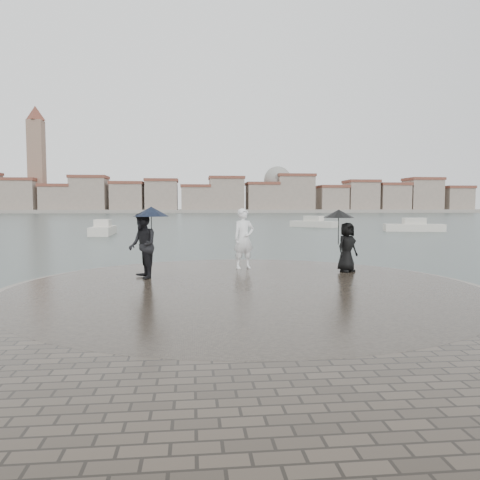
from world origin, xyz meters
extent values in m
plane|color=#2B3835|center=(0.00, 0.00, 0.00)|extent=(400.00, 400.00, 0.00)
cylinder|color=gray|center=(0.00, 3.50, 0.16)|extent=(12.50, 12.50, 0.32)
cylinder|color=#2D261E|center=(0.00, 3.50, 0.18)|extent=(11.90, 11.90, 0.36)
imported|color=white|center=(0.33, 6.81, 1.35)|extent=(0.84, 0.68, 1.98)
imported|color=black|center=(-2.76, 5.00, 1.31)|extent=(0.98, 1.10, 1.89)
cylinder|color=black|center=(-2.51, 5.10, 1.71)|extent=(0.02, 0.02, 0.90)
cone|color=black|center=(-2.51, 5.10, 2.26)|extent=(1.04, 1.04, 0.28)
imported|color=black|center=(3.46, 5.71, 1.13)|extent=(0.90, 0.80, 1.54)
cylinder|color=black|center=(3.21, 5.81, 1.66)|extent=(0.02, 0.02, 0.90)
cone|color=black|center=(3.21, 5.81, 2.18)|extent=(0.97, 0.97, 0.26)
cube|color=gray|center=(0.00, 163.00, 0.60)|extent=(260.00, 20.00, 1.20)
cube|color=gray|center=(-60.00, 160.00, 5.50)|extent=(11.00, 10.00, 11.00)
cube|color=brown|center=(-60.00, 160.00, 11.50)|extent=(11.60, 10.60, 1.00)
cube|color=gray|center=(-48.00, 160.00, 4.50)|extent=(10.00, 10.00, 9.00)
cube|color=brown|center=(-48.00, 160.00, 9.50)|extent=(10.60, 10.60, 1.00)
cube|color=gray|center=(-37.00, 160.00, 6.00)|extent=(12.00, 10.00, 12.00)
cube|color=brown|center=(-37.00, 160.00, 12.50)|extent=(12.60, 10.60, 1.00)
cube|color=gray|center=(-24.00, 160.00, 5.00)|extent=(11.00, 10.00, 10.00)
cube|color=brown|center=(-24.00, 160.00, 10.50)|extent=(11.60, 10.60, 1.00)
cube|color=gray|center=(-12.00, 160.00, 5.50)|extent=(11.00, 10.00, 11.00)
cube|color=brown|center=(-12.00, 160.00, 11.50)|extent=(11.60, 10.60, 1.00)
cube|color=gray|center=(0.00, 160.00, 4.50)|extent=(10.00, 10.00, 9.00)
cube|color=brown|center=(0.00, 160.00, 9.50)|extent=(10.60, 10.60, 1.00)
cube|color=gray|center=(11.00, 160.00, 6.00)|extent=(12.00, 10.00, 12.00)
cube|color=brown|center=(11.00, 160.00, 12.50)|extent=(12.60, 10.60, 1.00)
cube|color=gray|center=(24.00, 160.00, 5.00)|extent=(11.00, 10.00, 10.00)
cube|color=brown|center=(24.00, 160.00, 10.50)|extent=(11.60, 10.60, 1.00)
cube|color=gray|center=(36.00, 160.00, 6.50)|extent=(13.00, 10.00, 13.00)
cube|color=brown|center=(36.00, 160.00, 13.50)|extent=(13.60, 10.60, 1.00)
cube|color=gray|center=(50.00, 160.00, 4.50)|extent=(10.00, 10.00, 9.00)
cube|color=brown|center=(50.00, 160.00, 9.50)|extent=(10.60, 10.60, 1.00)
cube|color=gray|center=(61.00, 160.00, 5.50)|extent=(11.00, 10.00, 11.00)
cube|color=brown|center=(61.00, 160.00, 11.50)|extent=(11.60, 10.60, 1.00)
cube|color=gray|center=(73.00, 160.00, 5.00)|extent=(11.00, 10.00, 10.00)
cube|color=brown|center=(73.00, 160.00, 10.50)|extent=(11.60, 10.60, 1.00)
cube|color=gray|center=(85.00, 160.00, 6.00)|extent=(12.00, 10.00, 12.00)
cube|color=brown|center=(85.00, 160.00, 12.50)|extent=(12.60, 10.60, 1.00)
cube|color=gray|center=(98.00, 160.00, 4.50)|extent=(10.00, 10.00, 9.00)
cube|color=brown|center=(98.00, 160.00, 9.50)|extent=(10.60, 10.60, 1.00)
cube|color=#846654|center=(-55.00, 162.00, 16.00)|extent=(5.00, 5.00, 32.00)
cone|color=brown|center=(-55.00, 162.00, 34.50)|extent=(6.80, 6.80, 5.00)
sphere|color=gray|center=(30.00, 162.00, 12.00)|extent=(10.00, 10.00, 10.00)
cube|color=beige|center=(19.78, 34.33, 0.25)|extent=(5.71, 2.71, 0.90)
cube|color=beige|center=(19.78, 34.33, 0.85)|extent=(2.21, 1.59, 0.90)
cube|color=beige|center=(-8.84, 31.91, 0.25)|extent=(1.80, 5.55, 0.90)
cube|color=beige|center=(-8.84, 31.91, 0.85)|extent=(1.27, 2.04, 0.90)
cube|color=beige|center=(12.57, 44.23, 0.25)|extent=(5.00, 5.04, 0.90)
cube|color=beige|center=(12.57, 44.23, 0.85)|extent=(2.26, 2.27, 0.90)
camera|label=1|loc=(-1.36, -8.41, 2.41)|focal=35.00mm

